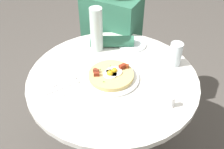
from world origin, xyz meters
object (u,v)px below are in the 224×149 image
Objects in this scene: water_bottle at (96,30)px; dining_table at (113,100)px; salt_shaker at (172,102)px; bread_plate at (132,44)px; fork at (63,87)px; knife at (60,83)px; pizza_plate at (111,78)px; water_glass at (175,54)px; person_seated at (112,51)px; breakfast_pizza at (111,75)px.

dining_table is at bearing -42.48° from water_bottle.
bread_plate is at bearing 133.75° from salt_shaker.
knife is at bearing 90.00° from fork.
pizza_plate is 1.67× the size of bread_plate.
pizza_plate is at bearing -132.82° from water_glass.
water_bottle is at bearing 137.52° from dining_table.
salt_shaker is at bearing -46.25° from bread_plate.
fork is at bearing -133.71° from water_glass.
person_seated reaches higher than pizza_plate.
water_bottle is 4.68× the size of salt_shaker.
knife is at bearing -85.01° from person_seated.
dining_table is 6.68× the size of water_glass.
breakfast_pizza is 0.34m from bread_plate.
dining_table is 3.84× the size of breakfast_pizza.
breakfast_pizza reaches higher than knife.
knife is at bearing -139.31° from dining_table.
water_glass is (0.25, 0.25, 0.24)m from dining_table.
dining_table is 15.92× the size of salt_shaker.
knife is (-0.03, 0.02, 0.00)m from fork.
person_seated reaches higher than knife.
pizza_plate is at bearing -84.33° from bread_plate.
fork is 0.62m from water_glass.
person_seated reaches higher than salt_shaker.
water_bottle is (-0.20, 0.20, 0.11)m from breakfast_pizza.
knife is 1.35× the size of water_glass.
pizza_plate is 0.34m from salt_shaker.
fork is at bearing -90.00° from knife.
salt_shaker is at bearing -7.60° from pizza_plate.
water_bottle reaches higher than water_glass.
fork is at bearing -86.65° from water_bottle.
bread_plate is at bearing 10.38° from knife.
fork reaches higher than dining_table.
fork is at bearing -131.94° from dining_table.
water_glass is (0.25, 0.27, 0.04)m from breakfast_pizza.
pizza_plate is at bearing -15.24° from fork.
salt_shaker reaches higher than dining_table.
water_bottle reaches higher than pizza_plate.
salt_shaker is (0.33, -0.04, 0.02)m from pizza_plate.
fork is (-0.14, -0.52, 0.00)m from bread_plate.
fork is 0.53m from salt_shaker.
person_seated is 0.65m from water_glass.
salt_shaker is (0.54, 0.12, 0.02)m from knife.
breakfast_pizza is 1.29× the size of fork.
bread_plate is (-0.03, 0.32, 0.18)m from dining_table.
bread_plate is 0.66× the size of water_bottle.
water_bottle reaches higher than salt_shaker.
water_glass is (0.52, -0.25, 0.30)m from person_seated.
fork is 0.68× the size of water_bottle.
breakfast_pizza is at bearing -62.51° from person_seated.
person_seated reaches higher than water_bottle.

